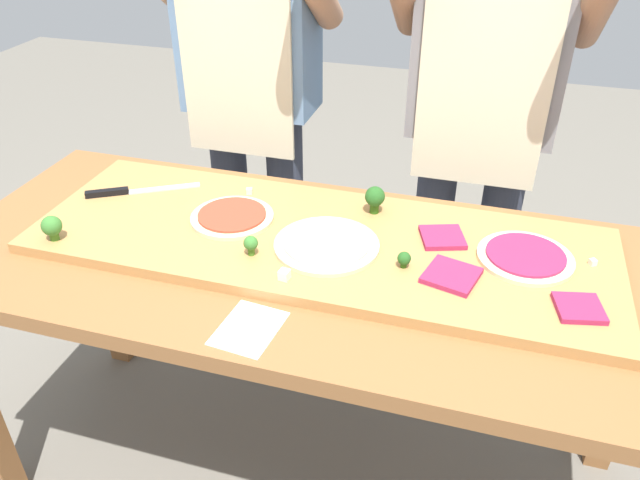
{
  "coord_description": "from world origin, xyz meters",
  "views": [
    {
      "loc": [
        0.36,
        -1.14,
        1.61
      ],
      "look_at": [
        0.02,
        0.01,
        0.84
      ],
      "focal_mm": 35.0,
      "sensor_mm": 36.0,
      "label": 1
    }
  ],
  "objects": [
    {
      "name": "cheese_crumble_b",
      "position": [
        0.62,
        0.12,
        0.83
      ],
      "size": [
        0.02,
        0.02,
        0.01
      ],
      "primitive_type": "cube",
      "rotation": [
        0.0,
        0.0,
        0.57
      ],
      "color": "white",
      "rests_on": "cutting_board"
    },
    {
      "name": "ground_plane",
      "position": [
        0.0,
        0.0,
        0.0
      ],
      "size": [
        8.0,
        8.0,
        0.0
      ],
      "primitive_type": "plane",
      "color": "#6B665B"
    },
    {
      "name": "broccoli_floret_front_left",
      "position": [
        -0.12,
        -0.06,
        0.85
      ],
      "size": [
        0.03,
        0.03,
        0.05
      ],
      "color": "#3F7220",
      "rests_on": "cutting_board"
    },
    {
      "name": "broccoli_floret_back_left",
      "position": [
        0.22,
        -0.01,
        0.84
      ],
      "size": [
        0.03,
        0.03,
        0.04
      ],
      "color": "#2C5915",
      "rests_on": "cutting_board"
    },
    {
      "name": "cheese_crumble_a",
      "position": [
        -0.23,
        0.21,
        0.83
      ],
      "size": [
        0.02,
        0.02,
        0.01
      ],
      "primitive_type": "cube",
      "rotation": [
        0.0,
        0.0,
        0.29
      ],
      "color": "silver",
      "rests_on": "cutting_board"
    },
    {
      "name": "pizza_whole_cheese_artichoke",
      "position": [
        0.04,
        0.02,
        0.83
      ],
      "size": [
        0.24,
        0.24,
        0.02
      ],
      "color": "beige",
      "rests_on": "cutting_board"
    },
    {
      "name": "pizza_slice_far_right",
      "position": [
        0.33,
        -0.02,
        0.82
      ],
      "size": [
        0.13,
        0.13,
        0.01
      ],
      "primitive_type": "cube",
      "rotation": [
        0.0,
        0.0,
        -0.25
      ],
      "color": "#9E234C",
      "rests_on": "cutting_board"
    },
    {
      "name": "prep_table",
      "position": [
        0.0,
        0.0,
        0.68
      ],
      "size": [
        1.76,
        0.73,
        0.79
      ],
      "color": "brown",
      "rests_on": "ground"
    },
    {
      "name": "broccoli_floret_back_mid",
      "position": [
        -0.58,
        -0.13,
        0.85
      ],
      "size": [
        0.05,
        0.05,
        0.06
      ],
      "color": "#3F7220",
      "rests_on": "cutting_board"
    },
    {
      "name": "pizza_whole_beet_magenta",
      "position": [
        0.48,
        0.1,
        0.83
      ],
      "size": [
        0.21,
        0.21,
        0.02
      ],
      "color": "beige",
      "rests_on": "cutting_board"
    },
    {
      "name": "cook_right",
      "position": [
        0.32,
        0.6,
        1.0
      ],
      "size": [
        0.54,
        0.39,
        1.67
      ],
      "color": "#333847",
      "rests_on": "ground"
    },
    {
      "name": "recipe_note",
      "position": [
        -0.04,
        -0.27,
        0.79
      ],
      "size": [
        0.13,
        0.16,
        0.0
      ],
      "primitive_type": "cube",
      "rotation": [
        0.0,
        0.0,
        -0.1
      ],
      "color": "white",
      "rests_on": "prep_table"
    },
    {
      "name": "pizza_whole_tomato_red",
      "position": [
        -0.22,
        0.07,
        0.83
      ],
      "size": [
        0.2,
        0.2,
        0.02
      ],
      "color": "beige",
      "rests_on": "cutting_board"
    },
    {
      "name": "pizza_slice_center",
      "position": [
        0.58,
        -0.06,
        0.82
      ],
      "size": [
        0.11,
        0.11,
        0.01
      ],
      "primitive_type": "cube",
      "rotation": [
        0.0,
        0.0,
        0.22
      ],
      "color": "#9E234C",
      "rests_on": "cutting_board"
    },
    {
      "name": "broccoli_floret_back_right",
      "position": [
        0.11,
        0.2,
        0.86
      ],
      "size": [
        0.05,
        0.05,
        0.07
      ],
      "color": "#2C5915",
      "rests_on": "cutting_board"
    },
    {
      "name": "chefs_knife",
      "position": [
        -0.54,
        0.12,
        0.82
      ],
      "size": [
        0.27,
        0.17,
        0.02
      ],
      "color": "#B7BABF",
      "rests_on": "cutting_board"
    },
    {
      "name": "cook_left",
      "position": [
        -0.37,
        0.6,
        1.0
      ],
      "size": [
        0.54,
        0.39,
        1.67
      ],
      "color": "#333847",
      "rests_on": "ground"
    },
    {
      "name": "cheese_crumble_c",
      "position": [
        -0.02,
        -0.13,
        0.83
      ],
      "size": [
        0.02,
        0.02,
        0.02
      ],
      "primitive_type": "cube",
      "rotation": [
        0.0,
        0.0,
        1.43
      ],
      "color": "white",
      "rests_on": "cutting_board"
    },
    {
      "name": "cutting_board",
      "position": [
        0.01,
        0.06,
        0.81
      ],
      "size": [
        1.37,
        0.47,
        0.03
      ],
      "primitive_type": "cube",
      "color": "#B27F47",
      "rests_on": "prep_table"
    },
    {
      "name": "pizza_slice_near_left",
      "position": [
        0.29,
        0.13,
        0.82
      ],
      "size": [
        0.12,
        0.12,
        0.01
      ],
      "primitive_type": "cube",
      "rotation": [
        0.0,
        0.0,
        0.33
      ],
      "color": "#9E234C",
      "rests_on": "cutting_board"
    }
  ]
}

